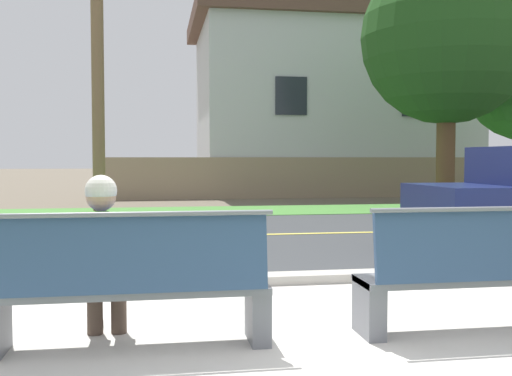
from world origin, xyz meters
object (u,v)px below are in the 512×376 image
Objects in this scene: seated_person_blue at (103,254)px; shade_tree_far_left at (454,25)px; bench_right at (486,275)px; bench_left at (130,287)px.

seated_person_blue is 0.17× the size of shade_tree_far_left.
bench_right is at bearing -116.19° from shade_tree_far_left.
shade_tree_far_left reaches higher than seated_person_blue.
shade_tree_far_left reaches higher than bench_left.
bench_left is 0.34m from seated_person_blue.
shade_tree_far_left is at bearing 53.28° from bench_left.
seated_person_blue is 13.93m from shade_tree_far_left.
bench_left is 14.01m from shade_tree_far_left.
seated_person_blue is at bearing -127.85° from shade_tree_far_left.
seated_person_blue is at bearing 138.88° from bench_left.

